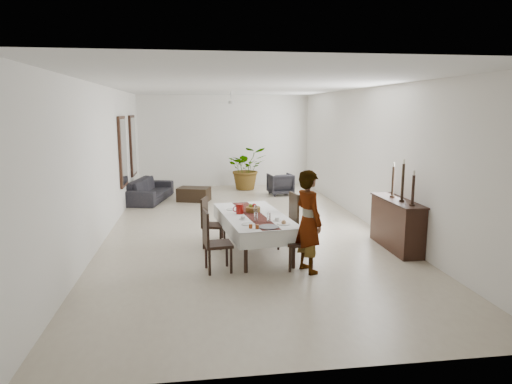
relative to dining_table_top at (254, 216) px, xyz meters
name	(u,v)px	position (x,y,z in m)	size (l,w,h in m)	color
floor	(243,227)	(0.01, 1.86, -0.69)	(6.00, 12.00, 0.00)	beige
ceiling	(243,86)	(0.01, 1.86, 2.51)	(6.00, 12.00, 0.02)	white
wall_back	(224,141)	(0.01, 7.86, 0.91)	(6.00, 0.02, 3.20)	white
wall_front	(311,222)	(0.01, -4.14, 0.91)	(6.00, 0.02, 3.20)	white
wall_left	(106,161)	(-2.99, 1.86, 0.91)	(0.02, 12.00, 3.20)	white
wall_right	(370,157)	(3.01, 1.86, 0.91)	(0.02, 12.00, 3.20)	white
dining_table_top	(254,216)	(0.00, 0.00, 0.00)	(0.95, 2.29, 0.05)	black
table_leg_fl	(246,253)	(-0.28, -1.13, -0.36)	(0.07, 0.07, 0.67)	black
table_leg_fr	(293,249)	(0.55, -1.03, -0.36)	(0.07, 0.07, 0.67)	black
table_leg_bl	(222,223)	(-0.55, 1.03, -0.36)	(0.07, 0.07, 0.67)	black
table_leg_br	(260,220)	(0.28, 1.13, -0.36)	(0.07, 0.07, 0.67)	black
tablecloth_top	(254,215)	(0.00, 0.00, 0.03)	(1.13, 2.46, 0.01)	white
tablecloth_drape_left	(225,224)	(-0.55, -0.07, -0.11)	(0.01, 2.46, 0.29)	silver
tablecloth_drape_right	(282,220)	(0.55, 0.07, -0.11)	(0.01, 2.46, 0.29)	silver
tablecloth_drape_near	(272,239)	(0.15, -1.22, -0.11)	(1.13, 0.01, 0.29)	white
tablecloth_drape_far	(239,209)	(-0.15, 1.22, -0.11)	(1.13, 0.01, 0.29)	silver
table_runner	(254,214)	(0.00, 0.00, 0.04)	(0.33, 2.38, 0.00)	#592119
red_pitcher	(240,209)	(-0.25, 0.11, 0.13)	(0.14, 0.14, 0.19)	maroon
pitcher_handle	(236,209)	(-0.33, 0.10, 0.13)	(0.11, 0.11, 0.02)	maroon
wine_glass_near	(269,217)	(0.19, -0.60, 0.12)	(0.07, 0.07, 0.16)	white
wine_glass_mid	(256,217)	(-0.03, -0.53, 0.12)	(0.07, 0.07, 0.16)	silver
wine_glass_far	(255,210)	(0.04, 0.05, 0.12)	(0.07, 0.07, 0.16)	white
teacup_right	(277,219)	(0.35, -0.53, 0.06)	(0.09, 0.09, 0.06)	white
saucer_right	(277,220)	(0.35, -0.53, 0.04)	(0.14, 0.14, 0.01)	white
teacup_left	(243,218)	(-0.24, -0.37, 0.06)	(0.09, 0.09, 0.06)	silver
saucer_left	(243,219)	(-0.24, -0.37, 0.04)	(0.14, 0.14, 0.01)	white
plate_near_right	(284,224)	(0.42, -0.81, 0.04)	(0.23, 0.23, 0.01)	white
bread_near_right	(284,222)	(0.42, -0.81, 0.07)	(0.09, 0.09, 0.09)	tan
plate_near_left	(248,224)	(-0.20, -0.74, 0.04)	(0.23, 0.23, 0.01)	silver
plate_far_left	(232,209)	(-0.37, 0.48, 0.04)	(0.23, 0.23, 0.01)	silver
serving_tray	(269,227)	(0.12, -0.99, 0.04)	(0.34, 0.34, 0.02)	#434448
jam_jar_a	(257,227)	(-0.08, -1.05, 0.07)	(0.06, 0.06, 0.07)	#873813
jam_jar_b	(251,226)	(-0.19, -1.00, 0.07)	(0.06, 0.06, 0.07)	#8E3C14
fruit_basket	(253,209)	(0.02, 0.24, 0.08)	(0.29, 0.29, 0.10)	brown
fruit_red	(254,206)	(0.04, 0.26, 0.15)	(0.09, 0.09, 0.09)	#9C110F
fruit_green	(251,206)	(-0.02, 0.27, 0.15)	(0.08, 0.08, 0.08)	olive
chair_right_near_seat	(301,243)	(0.67, -1.08, -0.23)	(0.44, 0.44, 0.05)	black
chair_right_near_leg_fl	(312,260)	(0.80, -1.30, -0.47)	(0.04, 0.04, 0.44)	black
chair_right_near_leg_fr	(312,254)	(0.89, -0.95, -0.47)	(0.04, 0.04, 0.44)	black
chair_right_near_leg_bl	(290,259)	(0.45, -1.21, -0.47)	(0.04, 0.04, 0.44)	black
chair_right_near_leg_br	(291,253)	(0.54, -0.86, -0.47)	(0.04, 0.04, 0.44)	black
chair_right_near_back	(314,226)	(0.87, -1.13, 0.07)	(0.44, 0.04, 0.56)	black
chair_right_far_seat	(284,223)	(0.64, 0.25, -0.22)	(0.45, 0.45, 0.05)	black
chair_right_far_leg_fl	(296,237)	(0.85, 0.10, -0.47)	(0.05, 0.05, 0.45)	black
chair_right_far_leg_fr	(289,232)	(0.79, 0.46, -0.47)	(0.05, 0.05, 0.45)	black
chair_right_far_leg_bl	(278,239)	(0.49, 0.04, -0.47)	(0.05, 0.05, 0.45)	black
chair_right_far_leg_br	(272,234)	(0.43, 0.40, -0.47)	(0.05, 0.05, 0.45)	black
chair_right_far_back	(294,207)	(0.84, 0.29, 0.09)	(0.45, 0.04, 0.57)	black
chair_left_near_seat	(218,244)	(-0.73, -0.98, -0.23)	(0.44, 0.44, 0.05)	black
chair_left_near_leg_fl	(206,256)	(-0.93, -0.82, -0.47)	(0.04, 0.04, 0.44)	black
chair_left_near_leg_fr	(210,263)	(-0.89, -1.18, -0.47)	(0.04, 0.04, 0.44)	black
chair_left_near_leg_bl	(227,254)	(-0.58, -0.78, -0.47)	(0.04, 0.04, 0.44)	black
chair_left_near_leg_br	(231,261)	(-0.53, -1.14, -0.47)	(0.04, 0.04, 0.44)	black
chair_left_near_back	(206,228)	(-0.93, -1.01, 0.07)	(0.44, 0.04, 0.56)	black
chair_left_far_seat	(214,225)	(-0.74, 0.40, -0.25)	(0.42, 0.42, 0.05)	black
chair_left_far_leg_fl	(208,234)	(-0.85, 0.62, -0.49)	(0.04, 0.04, 0.41)	black
chair_left_far_leg_fr	(203,239)	(-0.95, 0.29, -0.49)	(0.04, 0.04, 0.41)	black
chair_left_far_leg_bl	(225,235)	(-0.52, 0.52, -0.49)	(0.04, 0.04, 0.41)	black
chair_left_far_leg_br	(221,240)	(-0.63, 0.19, -0.49)	(0.04, 0.04, 0.41)	black
chair_left_far_back	(204,211)	(-0.92, 0.46, 0.03)	(0.42, 0.04, 0.53)	black
woman	(309,221)	(0.76, -1.20, 0.17)	(0.63, 0.41, 1.72)	gray
sideboard_body	(397,225)	(2.79, -0.19, -0.22)	(0.42, 1.57, 0.94)	black
sideboard_top	(398,200)	(2.79, -0.19, 0.27)	(0.46, 1.64, 0.03)	black
candlestick_near_base	(412,205)	(2.79, -0.77, 0.30)	(0.10, 0.10, 0.03)	black
candlestick_near_shaft	(413,190)	(2.79, -0.77, 0.58)	(0.05, 0.05, 0.52)	black
candlestick_near_candle	(414,173)	(2.79, -0.77, 0.88)	(0.04, 0.04, 0.08)	beige
candlestick_mid_base	(402,200)	(2.79, -0.35, 0.30)	(0.10, 0.10, 0.03)	black
candlestick_mid_shaft	(403,182)	(2.79, -0.35, 0.66)	(0.05, 0.05, 0.68)	black
candlestick_mid_candle	(404,162)	(2.79, -0.35, 1.04)	(0.04, 0.04, 0.08)	silver
candlestick_far_base	(392,196)	(2.79, 0.07, 0.30)	(0.10, 0.10, 0.03)	black
candlestick_far_shaft	(393,181)	(2.79, 0.07, 0.61)	(0.05, 0.05, 0.58)	black
candlestick_far_candle	(394,165)	(2.79, 0.07, 0.94)	(0.04, 0.04, 0.08)	beige
sofa	(150,190)	(-2.41, 5.39, -0.37)	(2.22, 0.87, 0.65)	#262428
armchair	(280,184)	(1.64, 5.82, -0.35)	(0.73, 0.75, 0.68)	#2B292E
coffee_table	(194,194)	(-1.11, 5.16, -0.49)	(0.91, 0.61, 0.41)	black
potted_plant	(247,168)	(0.70, 6.99, 0.04)	(1.32, 1.14, 1.46)	#215120
mirror_frame_near	(123,152)	(-2.95, 4.06, 0.91)	(0.06, 1.05, 1.85)	black
mirror_glass_near	(124,152)	(-2.92, 4.06, 0.91)	(0.01, 0.90, 1.70)	silver
mirror_frame_far	(133,146)	(-2.95, 6.16, 0.91)	(0.06, 1.05, 1.85)	black
mirror_glass_far	(134,145)	(-2.92, 6.16, 0.91)	(0.01, 0.90, 1.70)	silver
fan_rod	(231,95)	(0.01, 4.86, 2.41)	(0.04, 0.04, 0.20)	silver
fan_hub	(231,102)	(0.01, 4.86, 2.21)	(0.16, 0.16, 0.08)	beige
fan_blade_n	(230,102)	(0.01, 5.21, 2.21)	(0.10, 0.55, 0.01)	white
fan_blade_s	(232,102)	(0.01, 4.51, 2.21)	(0.10, 0.55, 0.01)	silver
fan_blade_e	(243,102)	(0.36, 4.86, 2.21)	(0.55, 0.10, 0.01)	silver
fan_blade_w	(219,102)	(-0.34, 4.86, 2.21)	(0.55, 0.10, 0.01)	silver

